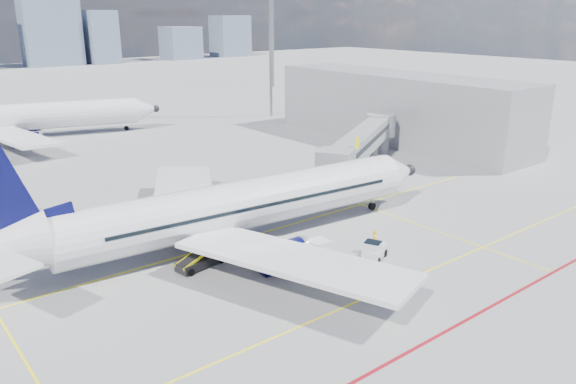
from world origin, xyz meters
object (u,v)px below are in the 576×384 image
Objects in this scene: cargo_dolly at (309,253)px; belt_loader at (202,259)px; ramp_worker at (375,240)px; baggage_tug at (374,250)px; main_aircraft at (227,209)px; second_aircraft at (16,118)px.

belt_loader is at bearing 146.00° from cargo_dolly.
baggage_tug is at bearing 174.04° from ramp_worker.
belt_loader is 3.07× the size of ramp_worker.
main_aircraft is 5.09m from belt_loader.
ramp_worker is at bearing -39.53° from main_aircraft.
main_aircraft is at bearing 102.58° from baggage_tug.
second_aircraft is 12.03× the size of cargo_dolly.
main_aircraft is 55.76m from second_aircraft.
cargo_dolly is at bearing -64.55° from main_aircraft.
second_aircraft reaches higher than belt_loader.
main_aircraft is 7.33× the size of belt_loader.
main_aircraft reaches higher than cargo_dolly.
ramp_worker is (1.29, 1.13, 0.14)m from baggage_tug.
belt_loader is at bearing -145.07° from main_aircraft.
main_aircraft is 8.01m from cargo_dolly.
main_aircraft is at bearing 88.42° from ramp_worker.
second_aircraft is 7.34× the size of belt_loader.
second_aircraft is at bearing 52.66° from ramp_worker.
baggage_tug is at bearing -47.70° from main_aircraft.
cargo_dolly is 8.22m from belt_loader.
baggage_tug is 0.78× the size of cargo_dolly.
baggage_tug is (9.89, -65.27, -2.42)m from second_aircraft.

